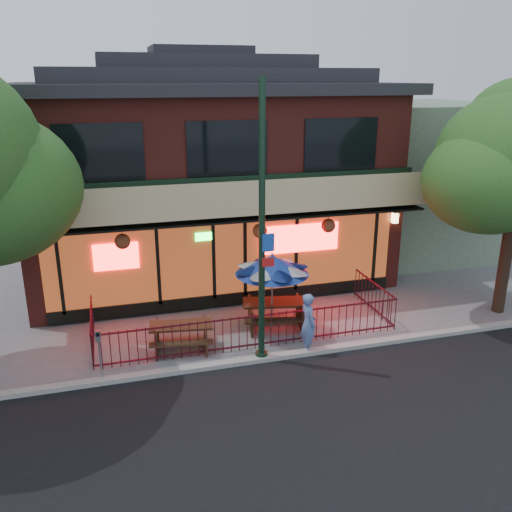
{
  "coord_description": "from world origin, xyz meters",
  "views": [
    {
      "loc": [
        -3.56,
        -12.43,
        6.97
      ],
      "look_at": [
        0.54,
        2.0,
        2.01
      ],
      "focal_mm": 38.0,
      "sensor_mm": 36.0,
      "label": 1
    }
  ],
  "objects_px": {
    "pedestrian": "(308,323)",
    "parking_meter_near": "(99,347)",
    "picnic_table_left": "(181,333)",
    "patio_umbrella": "(272,265)",
    "street_light": "(262,243)",
    "picnic_table_right": "(276,310)"
  },
  "relations": [
    {
      "from": "picnic_table_left",
      "to": "pedestrian",
      "type": "bearing_deg",
      "value": -18.82
    },
    {
      "from": "picnic_table_left",
      "to": "patio_umbrella",
      "type": "bearing_deg",
      "value": 8.11
    },
    {
      "from": "picnic_table_left",
      "to": "patio_umbrella",
      "type": "xyz_separation_m",
      "value": [
        2.66,
        0.38,
        1.55
      ]
    },
    {
      "from": "pedestrian",
      "to": "parking_meter_near",
      "type": "distance_m",
      "value": 5.3
    },
    {
      "from": "picnic_table_right",
      "to": "pedestrian",
      "type": "relative_size",
      "value": 1.27
    },
    {
      "from": "street_light",
      "to": "parking_meter_near",
      "type": "height_order",
      "value": "street_light"
    },
    {
      "from": "street_light",
      "to": "patio_umbrella",
      "type": "xyz_separation_m",
      "value": [
        0.75,
        1.52,
        -1.13
      ]
    },
    {
      "from": "picnic_table_left",
      "to": "pedestrian",
      "type": "height_order",
      "value": "pedestrian"
    },
    {
      "from": "picnic_table_left",
      "to": "patio_umbrella",
      "type": "height_order",
      "value": "patio_umbrella"
    },
    {
      "from": "picnic_table_left",
      "to": "parking_meter_near",
      "type": "bearing_deg",
      "value": -151.36
    },
    {
      "from": "patio_umbrella",
      "to": "picnic_table_left",
      "type": "bearing_deg",
      "value": -171.89
    },
    {
      "from": "street_light",
      "to": "picnic_table_left",
      "type": "xyz_separation_m",
      "value": [
        -1.91,
        1.15,
        -2.68
      ]
    },
    {
      "from": "street_light",
      "to": "patio_umbrella",
      "type": "bearing_deg",
      "value": 63.74
    },
    {
      "from": "picnic_table_right",
      "to": "pedestrian",
      "type": "height_order",
      "value": "pedestrian"
    },
    {
      "from": "picnic_table_left",
      "to": "parking_meter_near",
      "type": "height_order",
      "value": "parking_meter_near"
    },
    {
      "from": "street_light",
      "to": "patio_umbrella",
      "type": "relative_size",
      "value": 2.96
    },
    {
      "from": "picnic_table_left",
      "to": "picnic_table_right",
      "type": "height_order",
      "value": "picnic_table_right"
    },
    {
      "from": "picnic_table_right",
      "to": "patio_umbrella",
      "type": "xyz_separation_m",
      "value": [
        -0.19,
        -0.23,
        1.49
      ]
    },
    {
      "from": "pedestrian",
      "to": "parking_meter_near",
      "type": "bearing_deg",
      "value": 86.27
    },
    {
      "from": "picnic_table_right",
      "to": "patio_umbrella",
      "type": "bearing_deg",
      "value": -129.7
    },
    {
      "from": "pedestrian",
      "to": "street_light",
      "type": "bearing_deg",
      "value": 88.07
    },
    {
      "from": "picnic_table_right",
      "to": "picnic_table_left",
      "type": "bearing_deg",
      "value": -167.98
    }
  ]
}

